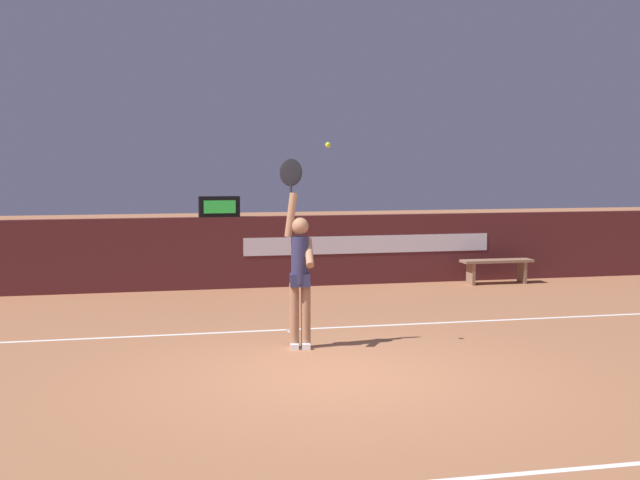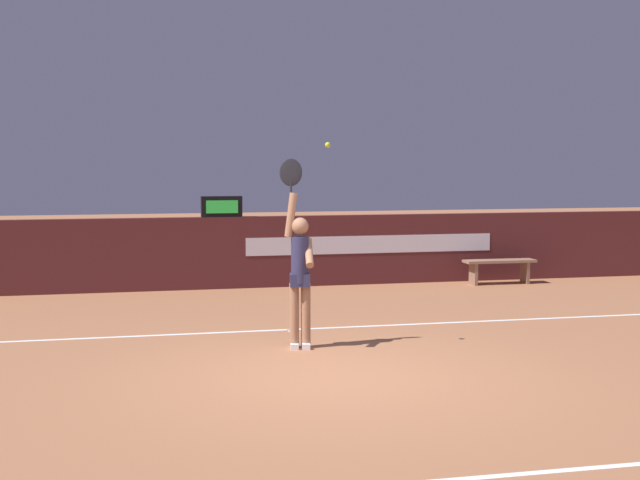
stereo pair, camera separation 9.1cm
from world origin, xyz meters
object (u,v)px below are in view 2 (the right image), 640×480
object	(u,v)px
speed_display	(222,207)
courtside_bench_near	(499,266)
tennis_ball	(328,145)
tennis_player	(300,270)

from	to	relation	value
speed_display	courtside_bench_near	world-z (taller)	speed_display
speed_display	courtside_bench_near	size ratio (longest dim) A/B	0.54
speed_display	tennis_ball	xyz separation A→B (m)	(0.65, -5.64, 1.03)
tennis_player	tennis_ball	size ratio (longest dim) A/B	34.75
tennis_player	courtside_bench_near	world-z (taller)	tennis_player
tennis_player	tennis_ball	bearing A→B (deg)	-40.43
courtside_bench_near	tennis_player	bearing A→B (deg)	-135.30
courtside_bench_near	tennis_ball	bearing A→B (deg)	-131.99
speed_display	tennis_player	size ratio (longest dim) A/B	0.31
tennis_player	courtside_bench_near	distance (m)	6.87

